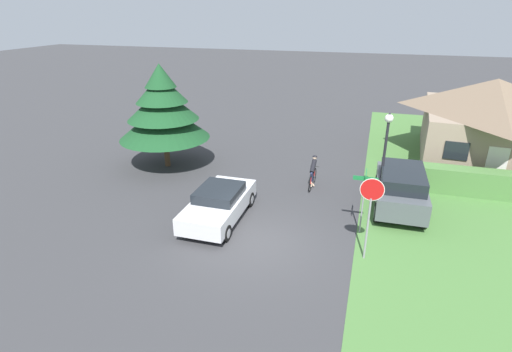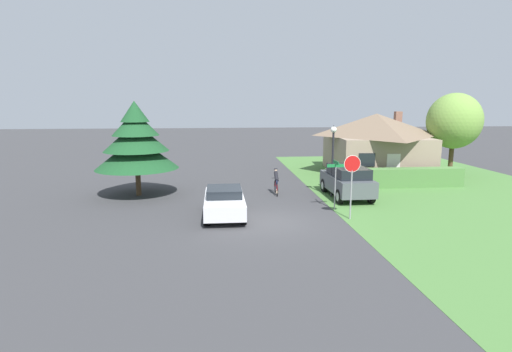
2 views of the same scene
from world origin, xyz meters
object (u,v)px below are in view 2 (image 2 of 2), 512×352
Objects in this scene: street_name_sign at (336,176)px; cyclist at (276,182)px; parked_suv_right at (347,181)px; stop_sign at (352,174)px; deciduous_tree_right at (454,121)px; sedan_left_lane at (224,202)px; street_lamp at (333,147)px; conifer_tall_near at (136,143)px; cottage_house at (375,143)px.

cyclist is at bearing 123.35° from street_name_sign.
street_name_sign is at bearing 149.50° from parked_suv_right.
parked_suv_right is 4.62m from stop_sign.
cyclist is at bearing -158.57° from deciduous_tree_right.
cyclist is 0.41× the size of parked_suv_right.
deciduous_tree_right is (11.56, 11.03, 1.85)m from stop_sign.
street_name_sign is (2.45, -3.73, 1.02)m from cyclist.
parked_suv_right is at bearing -66.26° from sedan_left_lane.
street_lamp is at bearing -105.31° from cyclist.
parked_suv_right is 0.73× the size of deciduous_tree_right.
stop_sign is at bearing -136.33° from deciduous_tree_right.
conifer_tall_near is at bearing 172.47° from street_lamp.
street_lamp reaches higher than sedan_left_lane.
cottage_house is 10.98m from cyclist.
stop_sign is at bearing -101.41° from sedan_left_lane.
deciduous_tree_right is at bearing 38.31° from street_name_sign.
sedan_left_lane is 7.39m from street_lamp.
parked_suv_right is (-4.71, -7.74, -1.40)m from cottage_house.
stop_sign is (2.70, -5.44, 1.43)m from cyclist.
cyclist is 3.89m from street_lamp.
sedan_left_lane is 1.05× the size of street_lamp.
conifer_tall_near is at bearing -167.22° from deciduous_tree_right.
cottage_house is 12.04m from street_name_sign.
street_lamp is 11.28m from conifer_tall_near.
street_name_sign is 11.44m from conifer_tall_near.
cottage_house is 1.49× the size of deciduous_tree_right.
stop_sign reaches higher than sedan_left_lane.
cyclist is 0.33× the size of conifer_tall_near.
sedan_left_lane is 1.44× the size of stop_sign.
street_lamp is 1.64× the size of street_name_sign.
sedan_left_lane is 0.98× the size of parked_suv_right.
street_lamp is (3.10, -0.95, 2.15)m from cyclist.
street_lamp is 12.99m from deciduous_tree_right.
cyclist is 0.72× the size of street_name_sign.
stop_sign is 16.09m from deciduous_tree_right.
cyclist is (-8.63, -6.59, -1.63)m from cottage_house.
deciduous_tree_right is at bearing 30.40° from street_lamp.
street_name_sign is at bearing -141.69° from deciduous_tree_right.
cottage_house reaches higher than parked_suv_right.
cottage_house is 2.20× the size of street_lamp.
cottage_house is 9.37m from street_lamp.
cyclist is 15.66m from deciduous_tree_right.
deciduous_tree_right is (5.62, -0.99, 1.65)m from cottage_house.
street_lamp is at bearing -62.05° from sedan_left_lane.
sedan_left_lane is (-11.78, -10.85, -1.67)m from cottage_house.
conifer_tall_near is at bearing -28.87° from stop_sign.
deciduous_tree_right is (11.80, 9.32, 2.26)m from street_name_sign.
deciduous_tree_right is (11.16, 6.55, 1.13)m from street_lamp.
street_name_sign is at bearing -84.57° from sedan_left_lane.
street_name_sign is at bearing -103.02° from street_lamp.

